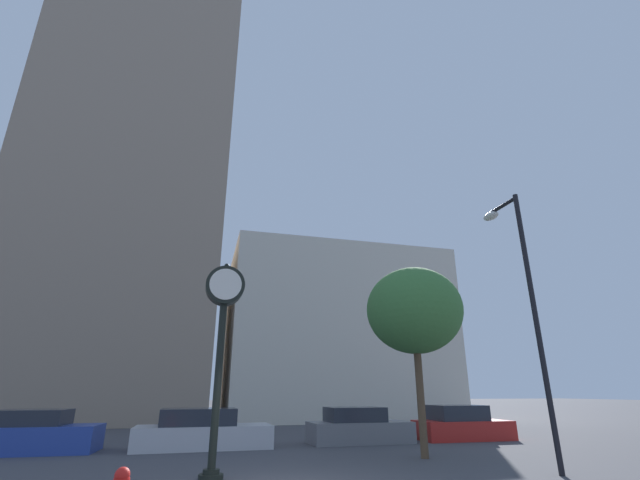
{
  "coord_description": "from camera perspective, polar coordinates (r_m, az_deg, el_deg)",
  "views": [
    {
      "loc": [
        -1.67,
        -9.38,
        1.91
      ],
      "look_at": [
        3.75,
        10.8,
        9.33
      ],
      "focal_mm": 24.0,
      "sensor_mm": 36.0,
      "label": 1
    }
  ],
  "objects": [
    {
      "name": "car_grey",
      "position": [
        18.53,
        5.16,
        -23.67
      ],
      "size": [
        4.05,
        1.83,
        1.32
      ],
      "rotation": [
        0.0,
        0.0,
        0.02
      ],
      "color": "slate",
      "rests_on": "ground_plane"
    },
    {
      "name": "building_storefront_row",
      "position": [
        35.06,
        1.49,
        -12.69
      ],
      "size": [
        16.21,
        12.0,
        12.19
      ],
      "color": "beige",
      "rests_on": "ground_plane"
    },
    {
      "name": "building_tall_tower",
      "position": [
        36.99,
        -23.48,
        5.57
      ],
      "size": [
        13.78,
        12.0,
        33.18
      ],
      "color": "gray",
      "rests_on": "ground_plane"
    },
    {
      "name": "car_silver",
      "position": [
        17.29,
        -15.4,
        -23.4
      ],
      "size": [
        4.77,
        1.98,
        1.33
      ],
      "rotation": [
        0.0,
        0.0,
        0.01
      ],
      "color": "#BCBCC1",
      "rests_on": "ground_plane"
    },
    {
      "name": "car_red",
      "position": [
        20.59,
        18.34,
        -22.38
      ],
      "size": [
        3.94,
        1.93,
        1.36
      ],
      "rotation": [
        0.0,
        0.0,
        -0.03
      ],
      "color": "red",
      "rests_on": "ground_plane"
    },
    {
      "name": "car_blue",
      "position": [
        18.19,
        -33.85,
        -20.73
      ],
      "size": [
        3.98,
        1.92,
        1.34
      ],
      "rotation": [
        0.0,
        0.0,
        -0.04
      ],
      "color": "#28429E",
      "rests_on": "ground_plane"
    },
    {
      "name": "street_clock",
      "position": [
        11.5,
        -12.84,
        -10.09
      ],
      "size": [
        1.01,
        0.57,
        5.17
      ],
      "color": "black",
      "rests_on": "ground_plane"
    },
    {
      "name": "street_lamp_right",
      "position": [
        13.52,
        25.23,
        -5.18
      ],
      "size": [
        0.36,
        1.57,
        7.45
      ],
      "color": "black",
      "rests_on": "ground_plane"
    },
    {
      "name": "bare_tree",
      "position": [
        14.95,
        12.45,
        -9.18
      ],
      "size": [
        3.19,
        3.19,
        5.94
      ],
      "color": "brown",
      "rests_on": "ground_plane"
    }
  ]
}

